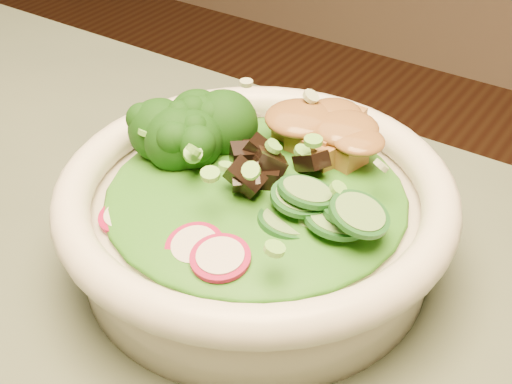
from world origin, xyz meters
The scene contains 9 objects.
salad_bowl centered at (0.21, 0.20, 0.79)m, with size 0.24×0.24×0.07m.
lettuce_bed centered at (0.21, 0.20, 0.81)m, with size 0.18×0.18×0.02m, color #266615.
broccoli_florets centered at (0.15, 0.21, 0.82)m, with size 0.07×0.06×0.04m, color black, non-canonical shape.
radish_slices centered at (0.20, 0.14, 0.81)m, with size 0.10×0.04×0.02m, color maroon, non-canonical shape.
cucumber_slices centered at (0.27, 0.19, 0.82)m, with size 0.06×0.06×0.03m, color #73A45B, non-canonical shape.
mushroom_heap centered at (0.21, 0.21, 0.82)m, with size 0.06×0.06×0.04m, color black, non-canonical shape.
tofu_cubes centered at (0.22, 0.26, 0.82)m, with size 0.08×0.05×0.03m, color olive, non-canonical shape.
peanut_sauce centered at (0.22, 0.26, 0.83)m, with size 0.06×0.05×0.01m, color brown.
scallion_garnish centered at (0.21, 0.20, 0.83)m, with size 0.17×0.17×0.02m, color #6BBF43, non-canonical shape.
Camera 1 is at (0.40, -0.09, 1.06)m, focal length 50.00 mm.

